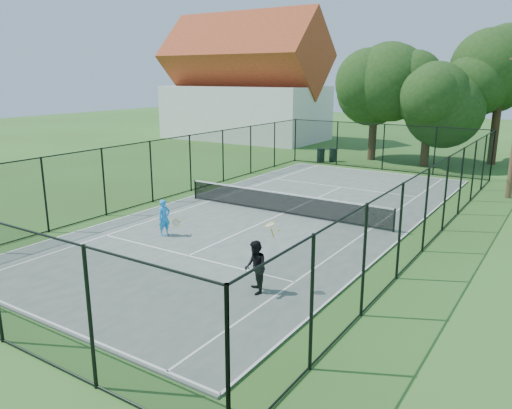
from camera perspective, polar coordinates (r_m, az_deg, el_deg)
The scene contains 12 objects.
ground at distance 22.18m, azimuth 3.07°, elevation -1.18°, with size 120.00×120.00×0.00m, color #33581E.
tennis_court at distance 22.17m, azimuth 3.07°, elevation -1.11°, with size 11.00×24.00×0.06m, color #4D5B54.
tennis_net at distance 22.03m, azimuth 3.09°, elevation 0.27°, with size 10.08×0.08×0.95m.
fence at distance 21.82m, azimuth 3.12°, elevation 2.61°, with size 13.10×26.10×3.00m.
tree_near_left at distance 37.31m, azimuth 13.46°, elevation 12.60°, with size 6.22×6.22×8.11m.
tree_near_mid at distance 35.51m, azimuth 19.21°, elevation 11.35°, with size 5.61×5.61×7.33m.
tree_near_right at distance 38.12m, azimuth 26.16°, elevation 12.39°, with size 6.30×6.30×8.70m.
building at distance 49.05m, azimuth -1.31°, elevation 13.28°, with size 15.30×8.15×11.87m.
trash_bin_left at distance 36.05m, azimuth 7.41°, elevation 5.62°, with size 0.58×0.58×0.97m.
trash_bin_right at distance 36.34m, azimuth 8.80°, elevation 5.64°, with size 0.58×0.58×0.96m.
player_blue at distance 19.28m, azimuth -10.43°, elevation -1.50°, with size 0.81×0.57×1.39m.
player_black at distance 14.00m, azimuth -0.07°, elevation -7.17°, with size 0.99×0.96×2.02m.
Camera 1 is at (10.62, -18.53, 6.00)m, focal length 35.00 mm.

